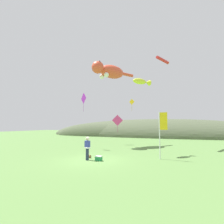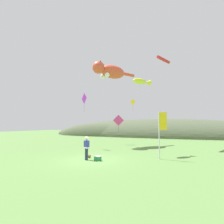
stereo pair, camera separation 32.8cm
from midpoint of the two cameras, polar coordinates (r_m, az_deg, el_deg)
ground_plane at (r=13.92m, az=-6.08°, el=-15.38°), size 120.00×120.00×0.00m
distant_hill_ridge at (r=42.62m, az=12.10°, el=-7.74°), size 56.67×14.37×8.13m
festival_attendant at (r=13.89m, az=-7.64°, el=-11.40°), size 0.48×0.37×1.77m
kite_spool at (r=14.82m, az=-6.77°, el=-14.21°), size 0.13×0.24×0.24m
picnic_cooler at (r=13.66m, az=-3.99°, el=-14.84°), size 0.51×0.36×0.36m
festival_banner_pole at (r=14.51m, az=16.35°, el=-5.02°), size 0.66×0.08×3.75m
kite_giant_cat at (r=24.58m, az=-0.29°, el=13.15°), size 4.20×6.20×2.12m
kite_fish_windsock at (r=17.49m, az=10.11°, el=9.80°), size 1.69×2.00×0.64m
kite_tube_streamer at (r=23.88m, az=16.94°, el=16.00°), size 1.42×2.70×0.44m
kite_diamond_violet at (r=20.87m, az=-8.63°, el=4.37°), size 1.12×0.73×2.22m
kite_diamond_pink at (r=24.52m, az=2.50°, el=-2.75°), size 1.34×0.81×2.45m
kite_diamond_gold at (r=25.58m, az=7.20°, el=3.26°), size 0.86×0.29×1.79m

